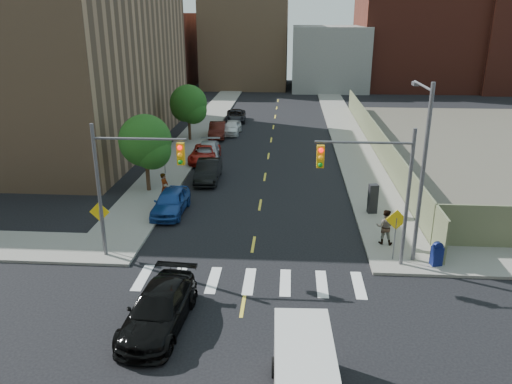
# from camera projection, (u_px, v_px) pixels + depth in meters

# --- Properties ---
(ground) EXTENTS (160.00, 160.00, 0.00)m
(ground) POSITION_uv_depth(u_px,v_px,m) (238.00, 332.00, 19.70)
(ground) COLOR black
(ground) RESTS_ON ground
(sidewalk_nw) EXTENTS (3.50, 73.00, 0.15)m
(sidewalk_nw) POSITION_uv_depth(u_px,v_px,m) (209.00, 119.00, 59.16)
(sidewalk_nw) COLOR gray
(sidewalk_nw) RESTS_ON ground
(sidewalk_ne) EXTENTS (3.50, 73.00, 0.15)m
(sidewalk_ne) POSITION_uv_depth(u_px,v_px,m) (341.00, 121.00, 58.15)
(sidewalk_ne) COLOR gray
(sidewalk_ne) RESTS_ON ground
(fence_north) EXTENTS (0.12, 44.00, 2.50)m
(fence_north) POSITION_uv_depth(u_px,v_px,m) (376.00, 139.00, 44.95)
(fence_north) COLOR #676D4C
(fence_north) RESTS_ON ground
(building_nw) EXTENTS (22.00, 30.00, 16.00)m
(building_nw) POSITION_uv_depth(u_px,v_px,m) (36.00, 58.00, 46.62)
(building_nw) COLOR #8C6B4C
(building_nw) RESTS_ON ground
(bg_bldg_west) EXTENTS (14.00, 18.00, 12.00)m
(bg_bldg_west) POSITION_uv_depth(u_px,v_px,m) (152.00, 50.00, 84.86)
(bg_bldg_west) COLOR #592319
(bg_bldg_west) RESTS_ON ground
(bg_bldg_midwest) EXTENTS (14.00, 16.00, 15.00)m
(bg_bldg_midwest) POSITION_uv_depth(u_px,v_px,m) (246.00, 41.00, 85.19)
(bg_bldg_midwest) COLOR #8C6B4C
(bg_bldg_midwest) RESTS_ON ground
(bg_bldg_center) EXTENTS (12.00, 16.00, 10.00)m
(bg_bldg_center) POSITION_uv_depth(u_px,v_px,m) (329.00, 57.00, 83.24)
(bg_bldg_center) COLOR gray
(bg_bldg_center) RESTS_ON ground
(bg_bldg_east) EXTENTS (18.00, 18.00, 16.00)m
(bg_bldg_east) POSITION_uv_depth(u_px,v_px,m) (413.00, 38.00, 83.20)
(bg_bldg_east) COLOR #592319
(bg_bldg_east) RESTS_ON ground
(signal_nw) EXTENTS (4.59, 0.30, 7.00)m
(signal_nw) POSITION_uv_depth(u_px,v_px,m) (127.00, 174.00, 24.20)
(signal_nw) COLOR #59595E
(signal_nw) RESTS_ON ground
(signal_ne) EXTENTS (4.59, 0.30, 7.00)m
(signal_ne) POSITION_uv_depth(u_px,v_px,m) (377.00, 180.00, 23.42)
(signal_ne) COLOR #59595E
(signal_ne) RESTS_ON ground
(streetlight_ne) EXTENTS (0.25, 3.70, 9.00)m
(streetlight_ne) POSITION_uv_depth(u_px,v_px,m) (422.00, 161.00, 23.89)
(streetlight_ne) COLOR #59595E
(streetlight_ne) RESTS_ON ground
(warn_sign_nw) EXTENTS (1.06, 0.06, 2.83)m
(warn_sign_nw) POSITION_uv_depth(u_px,v_px,m) (100.00, 217.00, 25.65)
(warn_sign_nw) COLOR #59595E
(warn_sign_nw) RESTS_ON ground
(warn_sign_ne) EXTENTS (1.06, 0.06, 2.83)m
(warn_sign_ne) POSITION_uv_depth(u_px,v_px,m) (396.00, 225.00, 24.67)
(warn_sign_ne) COLOR #59595E
(warn_sign_ne) RESTS_ON ground
(warn_sign_midwest) EXTENTS (1.06, 0.06, 2.83)m
(warn_sign_midwest) POSITION_uv_depth(u_px,v_px,m) (164.00, 150.00, 38.33)
(warn_sign_midwest) COLOR #59595E
(warn_sign_midwest) RESTS_ON ground
(tree_west_near) EXTENTS (3.66, 3.64, 5.52)m
(tree_west_near) POSITION_uv_depth(u_px,v_px,m) (146.00, 144.00, 34.12)
(tree_west_near) COLOR #332114
(tree_west_near) RESTS_ON ground
(tree_west_far) EXTENTS (3.66, 3.64, 5.52)m
(tree_west_far) POSITION_uv_depth(u_px,v_px,m) (189.00, 106.00, 48.21)
(tree_west_far) COLOR #332114
(tree_west_far) RESTS_ON ground
(parked_car_blue) EXTENTS (1.92, 4.57, 1.54)m
(parked_car_blue) POSITION_uv_depth(u_px,v_px,m) (171.00, 202.00, 31.22)
(parked_car_blue) COLOR navy
(parked_car_blue) RESTS_ON ground
(parked_car_black) EXTENTS (1.78, 4.77, 1.56)m
(parked_car_black) POSITION_uv_depth(u_px,v_px,m) (208.00, 171.00, 37.37)
(parked_car_black) COLOR black
(parked_car_black) RESTS_ON ground
(parked_car_red) EXTENTS (2.35, 4.99, 1.38)m
(parked_car_red) POSITION_uv_depth(u_px,v_px,m) (205.00, 154.00, 42.29)
(parked_car_red) COLOR #9B170F
(parked_car_red) RESTS_ON ground
(parked_car_silver) EXTENTS (2.32, 5.11, 1.45)m
(parked_car_silver) POSITION_uv_depth(u_px,v_px,m) (208.00, 151.00, 42.84)
(parked_car_silver) COLOR #A7A8AE
(parked_car_silver) RESTS_ON ground
(parked_car_white) EXTENTS (1.84, 4.28, 1.44)m
(parked_car_white) POSITION_uv_depth(u_px,v_px,m) (232.00, 127.00, 51.94)
(parked_car_white) COLOR silver
(parked_car_white) RESTS_ON ground
(parked_car_maroon) EXTENTS (1.93, 4.68, 1.51)m
(parked_car_maroon) POSITION_uv_depth(u_px,v_px,m) (217.00, 130.00, 50.59)
(parked_car_maroon) COLOR #38100B
(parked_car_maroon) RESTS_ON ground
(parked_car_grey) EXTENTS (2.58, 5.00, 1.35)m
(parked_car_grey) POSITION_uv_depth(u_px,v_px,m) (236.00, 116.00, 58.12)
(parked_car_grey) COLOR black
(parked_car_grey) RESTS_ON ground
(black_sedan) EXTENTS (2.59, 5.52, 1.56)m
(black_sedan) POSITION_uv_depth(u_px,v_px,m) (159.00, 309.00, 19.85)
(black_sedan) COLOR black
(black_sedan) RESTS_ON ground
(cargo_van) EXTENTS (2.16, 4.87, 2.20)m
(cargo_van) POSITION_uv_depth(u_px,v_px,m) (304.00, 376.00, 15.62)
(cargo_van) COLOR silver
(cargo_van) RESTS_ON ground
(mailbox) EXTENTS (0.59, 0.51, 1.25)m
(mailbox) POSITION_uv_depth(u_px,v_px,m) (437.00, 254.00, 24.48)
(mailbox) COLOR #0E1855
(mailbox) RESTS_ON sidewalk_ne
(payphone) EXTENTS (0.61, 0.53, 1.85)m
(payphone) POSITION_uv_depth(u_px,v_px,m) (373.00, 199.00, 30.88)
(payphone) COLOR black
(payphone) RESTS_ON sidewalk_ne
(pedestrian_west) EXTENTS (0.58, 0.78, 1.93)m
(pedestrian_west) POSITION_uv_depth(u_px,v_px,m) (165.00, 187.00, 32.77)
(pedestrian_west) COLOR gray
(pedestrian_west) RESTS_ON sidewalk_nw
(pedestrian_east) EXTENTS (1.08, 0.92, 1.94)m
(pedestrian_east) POSITION_uv_depth(u_px,v_px,m) (385.00, 227.00, 26.69)
(pedestrian_east) COLOR gray
(pedestrian_east) RESTS_ON sidewalk_ne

